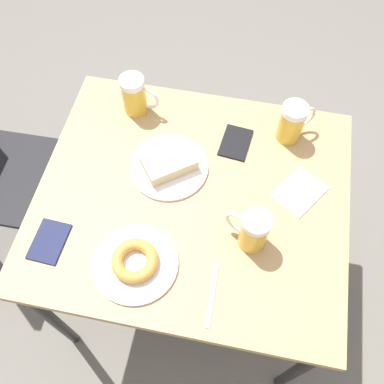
# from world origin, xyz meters

# --- Properties ---
(ground_plane) EXTENTS (8.00, 8.00, 0.00)m
(ground_plane) POSITION_xyz_m (0.00, 0.00, 0.00)
(ground_plane) COLOR #666059
(table) EXTENTS (0.81, 0.93, 0.74)m
(table) POSITION_xyz_m (0.00, 0.00, 0.67)
(table) COLOR tan
(table) RESTS_ON ground_plane
(plate_with_cake) EXTENTS (0.24, 0.24, 0.05)m
(plate_with_cake) POSITION_xyz_m (0.08, 0.09, 0.76)
(plate_with_cake) COLOR silver
(plate_with_cake) RESTS_ON table
(plate_with_donut) EXTENTS (0.23, 0.23, 0.04)m
(plate_with_donut) POSITION_xyz_m (-0.24, 0.11, 0.75)
(plate_with_donut) COLOR silver
(plate_with_donut) RESTS_ON table
(beer_mug_left) EXTENTS (0.08, 0.12, 0.14)m
(beer_mug_left) POSITION_xyz_m (-0.11, -0.19, 0.81)
(beer_mug_left) COLOR gold
(beer_mug_left) RESTS_ON table
(beer_mug_center) EXTENTS (0.10, 0.11, 0.14)m
(beer_mug_center) POSITION_xyz_m (0.28, -0.26, 0.81)
(beer_mug_center) COLOR gold
(beer_mug_center) RESTS_ON table
(beer_mug_right) EXTENTS (0.08, 0.13, 0.14)m
(beer_mug_right) POSITION_xyz_m (0.29, 0.25, 0.81)
(beer_mug_right) COLOR gold
(beer_mug_right) RESTS_ON table
(napkin_folded) EXTENTS (0.18, 0.17, 0.00)m
(napkin_folded) POSITION_xyz_m (0.07, -0.31, 0.74)
(napkin_folded) COLOR white
(napkin_folded) RESTS_ON table
(fork) EXTENTS (0.18, 0.02, 0.00)m
(fork) POSITION_xyz_m (-0.29, -0.11, 0.74)
(fork) COLOR silver
(fork) RESTS_ON table
(passport_near_edge) EXTENTS (0.13, 0.09, 0.01)m
(passport_near_edge) POSITION_xyz_m (-0.23, 0.36, 0.74)
(passport_near_edge) COLOR #141938
(passport_near_edge) RESTS_ON table
(passport_far_edge) EXTENTS (0.13, 0.10, 0.01)m
(passport_far_edge) POSITION_xyz_m (0.22, -0.10, 0.74)
(passport_far_edge) COLOR black
(passport_far_edge) RESTS_ON table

